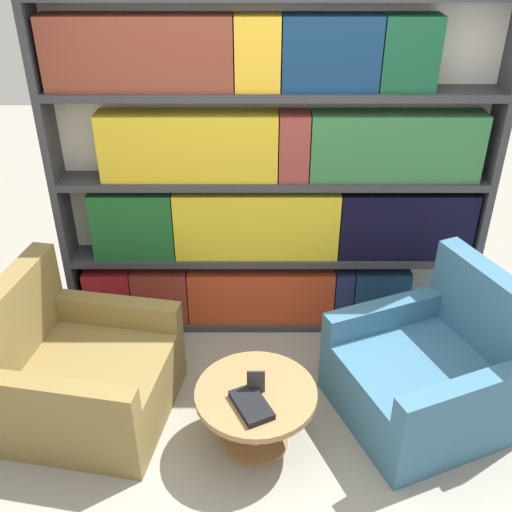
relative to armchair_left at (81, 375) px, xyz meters
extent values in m
plane|color=gray|center=(1.18, -0.54, -0.30)|extent=(14.00, 14.00, 0.00)
cube|color=silver|center=(1.18, 1.07, 0.88)|extent=(2.92, 0.05, 2.35)
cube|color=#333338|center=(-0.25, 0.94, 0.88)|extent=(0.05, 0.30, 2.35)
cube|color=#333338|center=(2.62, 0.94, 0.88)|extent=(0.05, 0.30, 2.35)
cube|color=#333338|center=(1.18, 0.94, -0.27)|extent=(2.82, 0.30, 0.05)
cube|color=#333338|center=(1.18, 0.94, 0.29)|extent=(2.82, 0.30, 0.05)
cube|color=#333338|center=(1.18, 0.94, 0.88)|extent=(2.82, 0.30, 0.05)
cube|color=#333338|center=(1.18, 0.94, 1.46)|extent=(2.82, 0.30, 0.05)
cube|color=maroon|center=(-0.01, 0.92, -0.04)|extent=(0.34, 0.20, 0.43)
cube|color=maroon|center=(0.36, 0.92, -0.04)|extent=(0.40, 0.20, 0.43)
cube|color=#AE3C1D|center=(1.11, 0.92, -0.04)|extent=(1.07, 0.20, 0.43)
cube|color=#1F254F|center=(1.72, 0.92, -0.04)|extent=(0.13, 0.20, 0.43)
cube|color=navy|center=(2.00, 0.92, -0.04)|extent=(0.40, 0.20, 0.43)
cube|color=#195725|center=(0.22, 0.92, 0.56)|extent=(0.56, 0.20, 0.49)
cube|color=gold|center=(1.08, 0.92, 0.56)|extent=(1.13, 0.20, 0.49)
cube|color=black|center=(2.11, 0.92, 0.56)|extent=(0.92, 0.20, 0.49)
cube|color=gold|center=(0.64, 0.92, 1.12)|extent=(1.15, 0.20, 0.44)
cube|color=brown|center=(1.32, 0.92, 1.12)|extent=(0.19, 0.20, 0.44)
cube|color=#2F6C3A|center=(1.97, 0.92, 1.12)|extent=(1.11, 0.20, 0.44)
cube|color=brown|center=(0.37, 0.92, 1.71)|extent=(1.13, 0.20, 0.44)
cube|color=gold|center=(1.08, 0.92, 1.71)|extent=(0.27, 0.20, 0.44)
cube|color=navy|center=(1.52, 0.92, 1.71)|extent=(0.58, 0.20, 0.44)
cube|color=#154B30|center=(1.98, 0.92, 1.71)|extent=(0.34, 0.20, 0.44)
cube|color=olive|center=(0.05, -0.01, -0.09)|extent=(1.09, 1.06, 0.42)
cube|color=olive|center=(-0.35, 0.06, 0.38)|extent=(0.30, 0.92, 0.52)
cube|color=olive|center=(0.05, -0.41, 0.21)|extent=(0.81, 0.26, 0.18)
cube|color=olive|center=(0.19, 0.36, 0.21)|extent=(0.81, 0.26, 0.18)
cube|color=#386684|center=(2.09, -0.01, -0.09)|extent=(1.22, 1.20, 0.42)
cube|color=#386684|center=(2.47, 0.14, 0.38)|extent=(0.47, 0.89, 0.52)
cube|color=#386684|center=(1.88, 0.33, 0.21)|extent=(0.79, 0.42, 0.18)
cube|color=#386684|center=(2.18, -0.40, 0.21)|extent=(0.79, 0.42, 0.18)
cylinder|color=olive|center=(1.07, -0.26, -0.11)|extent=(0.13, 0.13, 0.37)
cylinder|color=olive|center=(1.07, -0.26, -0.28)|extent=(0.38, 0.38, 0.03)
cylinder|color=olive|center=(1.07, -0.26, 0.09)|extent=(0.70, 0.70, 0.04)
cube|color=black|center=(1.07, -0.26, 0.12)|extent=(0.06, 0.06, 0.01)
cube|color=#2D2D2D|center=(1.07, -0.26, 0.19)|extent=(0.10, 0.01, 0.15)
cube|color=black|center=(1.05, -0.38, 0.13)|extent=(0.26, 0.31, 0.04)
camera|label=1|loc=(1.07, -2.75, 2.51)|focal=42.00mm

